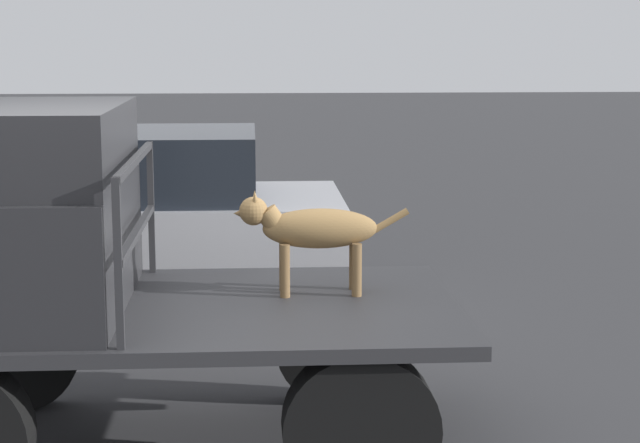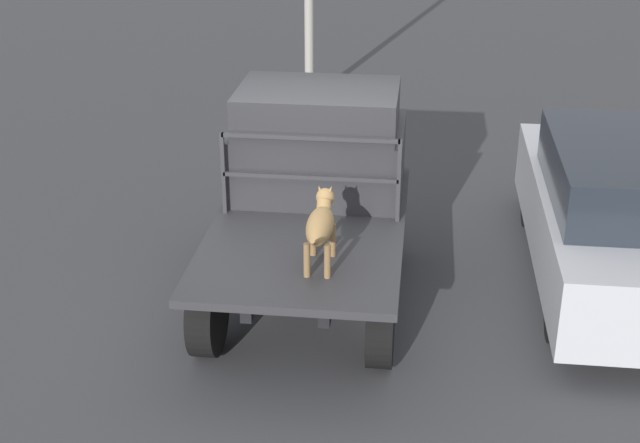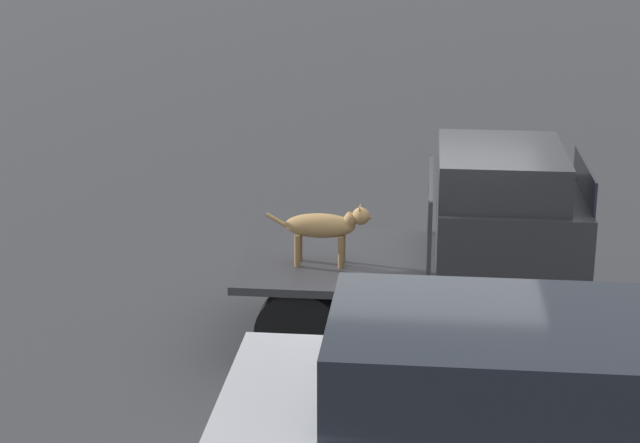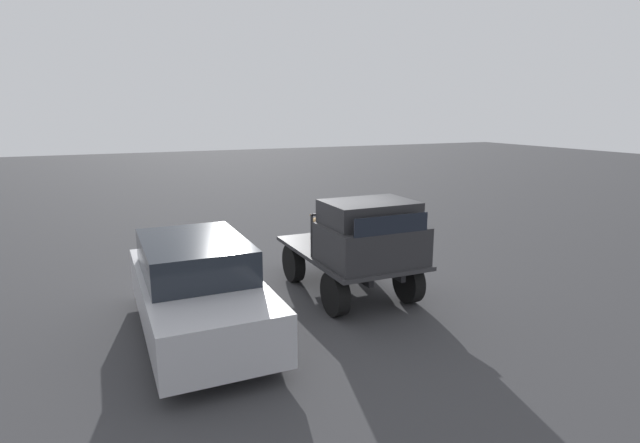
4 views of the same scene
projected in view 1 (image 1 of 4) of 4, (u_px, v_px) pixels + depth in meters
flatbed_truck at (169, 350)px, 6.30m from camera, size 3.41×1.94×0.89m
truck_cab at (4, 213)px, 6.10m from camera, size 1.42×1.82×1.17m
truck_headboard at (136, 208)px, 6.14m from camera, size 0.04×1.82×0.87m
dog at (310, 229)px, 6.46m from camera, size 1.07×0.24×0.64m
parked_sedan at (102, 223)px, 9.41m from camera, size 4.34×1.83×1.62m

